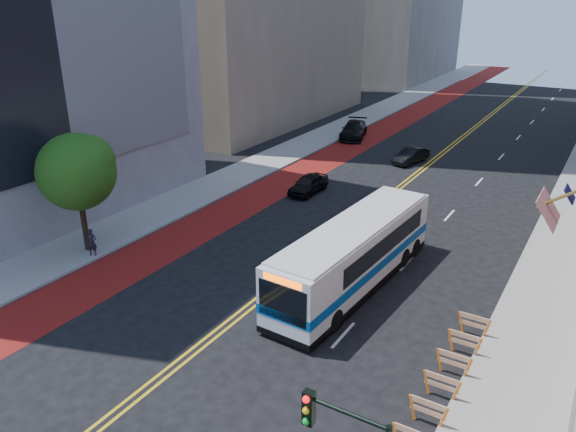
# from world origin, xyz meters

# --- Properties ---
(ground) EXTENTS (160.00, 160.00, 0.00)m
(ground) POSITION_xyz_m (0.00, 0.00, 0.00)
(ground) COLOR black
(ground) RESTS_ON ground
(sidewalk_left) EXTENTS (4.00, 140.00, 0.15)m
(sidewalk_left) POSITION_xyz_m (-12.00, 30.00, 0.07)
(sidewalk_left) COLOR gray
(sidewalk_left) RESTS_ON ground
(bus_lane_paint) EXTENTS (3.60, 140.00, 0.01)m
(bus_lane_paint) POSITION_xyz_m (-8.10, 30.00, 0.00)
(bus_lane_paint) COLOR maroon
(bus_lane_paint) RESTS_ON ground
(center_line_inner) EXTENTS (0.14, 140.00, 0.01)m
(center_line_inner) POSITION_xyz_m (-0.18, 30.00, 0.00)
(center_line_inner) COLOR gold
(center_line_inner) RESTS_ON ground
(center_line_outer) EXTENTS (0.14, 140.00, 0.01)m
(center_line_outer) POSITION_xyz_m (0.18, 30.00, 0.00)
(center_line_outer) COLOR gold
(center_line_outer) RESTS_ON ground
(lane_dashes) EXTENTS (0.14, 98.20, 0.01)m
(lane_dashes) POSITION_xyz_m (4.80, 38.00, 0.01)
(lane_dashes) COLOR silver
(lane_dashes) RESTS_ON ground
(construction_barriers) EXTENTS (1.42, 10.91, 1.00)m
(construction_barriers) POSITION_xyz_m (9.60, 3.42, 0.68)
(construction_barriers) COLOR orange
(construction_barriers) RESTS_ON ground
(street_tree) EXTENTS (4.20, 4.20, 6.70)m
(street_tree) POSITION_xyz_m (-11.24, 6.04, 4.91)
(street_tree) COLOR black
(street_tree) RESTS_ON sidewalk_left
(transit_bus) EXTENTS (3.41, 12.50, 3.40)m
(transit_bus) POSITION_xyz_m (3.30, 10.28, 1.77)
(transit_bus) COLOR silver
(transit_bus) RESTS_ON ground
(car_a) EXTENTS (1.63, 4.00, 1.36)m
(car_a) POSITION_xyz_m (-5.31, 21.01, 0.68)
(car_a) COLOR black
(car_a) RESTS_ON ground
(car_b) EXTENTS (2.25, 4.12, 1.29)m
(car_b) POSITION_xyz_m (-1.50, 32.12, 0.64)
(car_b) COLOR black
(car_b) RESTS_ON ground
(car_c) EXTENTS (3.66, 5.88, 1.59)m
(car_c) POSITION_xyz_m (-9.30, 37.40, 0.79)
(car_c) COLOR black
(car_c) RESTS_ON ground
(pedestrian) EXTENTS (0.68, 0.62, 1.56)m
(pedestrian) POSITION_xyz_m (-10.40, 5.60, 0.93)
(pedestrian) COLOR black
(pedestrian) RESTS_ON sidewalk_left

